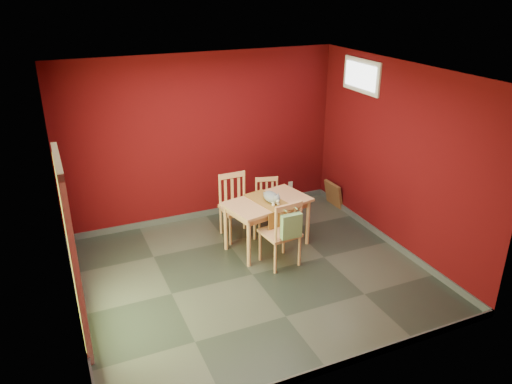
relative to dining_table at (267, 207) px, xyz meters
name	(u,v)px	position (x,y,z in m)	size (l,w,h in m)	color
ground	(252,274)	(-0.51, -0.62, -0.66)	(4.50, 4.50, 0.00)	#2D342D
room_shell	(252,271)	(-0.51, -0.62, -0.61)	(4.50, 4.50, 4.50)	#4B070A
doorway	(70,249)	(-2.74, -1.02, 0.47)	(0.06, 1.01, 2.13)	#B7D838
window	(361,76)	(1.72, 0.38, 1.69)	(0.05, 0.90, 0.50)	white
outlet_plate	(290,185)	(1.09, 1.36, -0.36)	(0.08, 0.01, 0.12)	silver
dining_table	(267,207)	(0.00, 0.00, 0.00)	(1.32, 0.94, 0.75)	tan
table_runner	(271,208)	(0.00, -0.12, 0.04)	(0.51, 0.81, 0.38)	#906025
chair_far_left	(236,206)	(-0.29, 0.52, -0.15)	(0.47, 0.47, 0.99)	tan
chair_far_right	(268,204)	(0.26, 0.54, -0.23)	(0.48, 0.48, 0.83)	tan
chair_near	(282,232)	(-0.03, -0.54, -0.15)	(0.52, 0.52, 0.99)	tan
tote_bag	(291,226)	(-0.01, -0.77, 0.05)	(0.28, 0.18, 0.41)	#709962
cat	(271,195)	(0.04, -0.05, 0.19)	(0.21, 0.40, 0.20)	slate
picture_frame	(333,194)	(1.68, 0.86, -0.44)	(0.16, 0.44, 0.43)	brown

